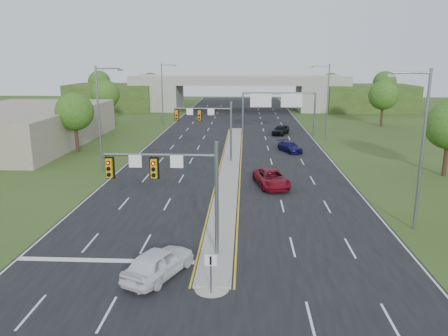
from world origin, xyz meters
The scene contains 26 objects.
ground centered at (0.00, 0.00, 0.00)m, with size 240.00×240.00×0.00m, color #2F4318.
road centered at (0.00, 35.00, 0.01)m, with size 24.00×160.00×0.02m, color black.
median centered at (0.00, 23.00, 0.10)m, with size 2.00×54.00×0.16m, color gray.
median_nose centered at (0.00, -4.00, 0.10)m, with size 2.00×2.00×0.16m, color gray.
lane_markings centered at (-0.60, 28.91, 0.02)m, with size 23.72×160.00×0.01m.
signal_mast_near centered at (-2.26, -0.07, 4.73)m, with size 6.62×0.60×7.00m.
signal_mast_far centered at (-2.26, 24.93, 4.73)m, with size 6.62×0.60×7.00m.
keep_right_sign centered at (0.00, -4.53, 1.52)m, with size 0.60×0.13×2.20m.
sign_gantry centered at (6.68, 44.92, 5.24)m, with size 11.58×0.44×6.67m.
overpass centered at (0.00, 80.00, 3.55)m, with size 80.00×14.00×8.10m.
lightpole_l_mid centered at (-13.30, 20.00, 6.10)m, with size 2.85×0.25×11.00m.
lightpole_l_far centered at (-13.30, 55.00, 6.10)m, with size 2.85×0.25×11.00m.
lightpole_r_near centered at (13.30, 5.00, 6.10)m, with size 2.85×0.25×11.00m.
lightpole_r_far centered at (13.30, 40.00, 6.10)m, with size 2.85×0.25×11.00m.
tree_l_near centered at (-20.00, 30.00, 5.18)m, with size 4.80×4.80×7.60m.
tree_l_mid centered at (-24.00, 55.00, 5.51)m, with size 5.20×5.20×8.12m.
tree_r_mid centered at (26.00, 55.00, 5.51)m, with size 5.20×5.20×8.12m.
tree_back_a centered at (-38.00, 94.00, 5.84)m, with size 6.00×6.00×8.85m.
tree_back_b centered at (-24.00, 94.00, 5.51)m, with size 5.60×5.60×8.32m.
tree_back_c centered at (24.00, 94.00, 5.51)m, with size 5.60×5.60×8.32m.
tree_back_d centered at (38.00, 94.00, 5.84)m, with size 6.00×6.00×8.85m.
commercial_building centered at (-30.00, 35.00, 2.50)m, with size 18.00×30.00×5.00m, color gray.
car_white centered at (-2.98, -2.74, 0.84)m, with size 1.94×4.82×1.64m, color white.
car_far_a centered at (4.12, 15.13, 0.79)m, with size 2.56×5.56×1.55m, color maroon.
car_far_b centered at (7.39, 31.31, 0.66)m, with size 1.78×4.39×1.27m, color #0C0A41.
car_far_c centered at (7.25, 44.78, 0.80)m, with size 1.85×4.60×1.57m, color black.
Camera 1 is at (1.63, -24.27, 11.47)m, focal length 35.00 mm.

